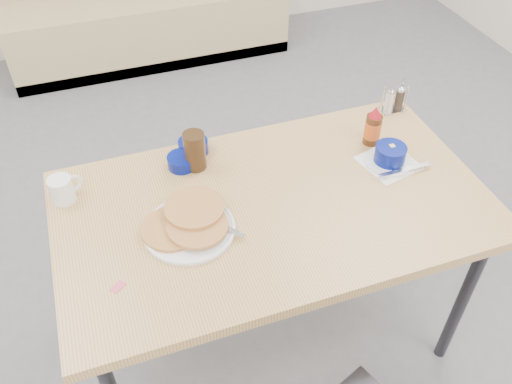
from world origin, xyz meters
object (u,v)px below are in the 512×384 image
object	(u,v)px
dining_table	(273,216)
coffee_mug	(63,189)
booth_bench	(145,5)
butter_bowl	(181,162)
pancake_plate	(189,225)
creamer_bowl	(193,147)
condiment_caddy	(394,101)
amber_tumbler	(195,151)
grits_setting	(390,156)
syrup_bottle	(373,128)

from	to	relation	value
dining_table	coffee_mug	world-z (taller)	coffee_mug
coffee_mug	booth_bench	bearing A→B (deg)	74.50
dining_table	butter_bowl	world-z (taller)	butter_bowl
pancake_plate	creamer_bowl	size ratio (longest dim) A/B	2.78
pancake_plate	condiment_caddy	xyz separation A→B (m)	(0.92, 0.36, 0.02)
pancake_plate	creamer_bowl	xyz separation A→B (m)	(0.11, 0.36, 0.00)
dining_table	amber_tumbler	bearing A→B (deg)	126.75
creamer_bowl	butter_bowl	size ratio (longest dim) A/B	1.09
coffee_mug	grits_setting	xyz separation A→B (m)	(1.09, -0.19, -0.01)
booth_bench	amber_tumbler	xyz separation A→B (m)	(-0.19, -2.28, 0.48)
booth_bench	dining_table	world-z (taller)	booth_bench
grits_setting	booth_bench	bearing A→B (deg)	100.28
butter_bowl	syrup_bottle	bearing A→B (deg)	-7.88
booth_bench	syrup_bottle	size ratio (longest dim) A/B	12.26
dining_table	butter_bowl	distance (m)	0.37
grits_setting	amber_tumbler	size ratio (longest dim) A/B	1.63
booth_bench	syrup_bottle	distance (m)	2.44
pancake_plate	grits_setting	bearing A→B (deg)	5.90
butter_bowl	syrup_bottle	xyz separation A→B (m)	(0.69, -0.09, 0.05)
creamer_bowl	syrup_bottle	size ratio (longest dim) A/B	0.69
butter_bowl	condiment_caddy	bearing A→B (deg)	4.14
dining_table	butter_bowl	xyz separation A→B (m)	(-0.24, 0.27, 0.08)
booth_bench	creamer_bowl	world-z (taller)	booth_bench
creamer_bowl	syrup_bottle	bearing A→B (deg)	-14.35
booth_bench	pancake_plate	distance (m)	2.61
dining_table	syrup_bottle	size ratio (longest dim) A/B	9.03
booth_bench	syrup_bottle	bearing A→B (deg)	-79.26
booth_bench	coffee_mug	world-z (taller)	booth_bench
grits_setting	syrup_bottle	xyz separation A→B (m)	(-0.00, 0.13, 0.04)
pancake_plate	condiment_caddy	size ratio (longest dim) A/B	2.54
grits_setting	condiment_caddy	size ratio (longest dim) A/B	1.95
amber_tumbler	booth_bench	bearing A→B (deg)	85.17
coffee_mug	condiment_caddy	size ratio (longest dim) A/B	0.93
booth_bench	butter_bowl	distance (m)	2.31
dining_table	syrup_bottle	world-z (taller)	syrup_bottle
condiment_caddy	pancake_plate	bearing A→B (deg)	-159.77
booth_bench	creamer_bowl	xyz separation A→B (m)	(-0.18, -2.19, 0.43)
pancake_plate	butter_bowl	xyz separation A→B (m)	(0.05, 0.30, 0.00)
pancake_plate	creamer_bowl	bearing A→B (deg)	73.51
grits_setting	condiment_caddy	world-z (taller)	condiment_caddy
coffee_mug	butter_bowl	distance (m)	0.40
dining_table	pancake_plate	xyz separation A→B (m)	(-0.29, -0.02, 0.08)
creamer_bowl	amber_tumbler	world-z (taller)	amber_tumbler
coffee_mug	condiment_caddy	world-z (taller)	condiment_caddy
booth_bench	dining_table	distance (m)	2.56
creamer_bowl	condiment_caddy	distance (m)	0.81
booth_bench	butter_bowl	xyz separation A→B (m)	(-0.24, -2.26, 0.43)
dining_table	grits_setting	xyz separation A→B (m)	(0.45, 0.05, 0.09)
coffee_mug	butter_bowl	size ratio (longest dim) A/B	1.11
pancake_plate	condiment_caddy	world-z (taller)	condiment_caddy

